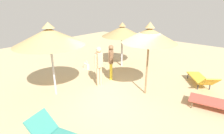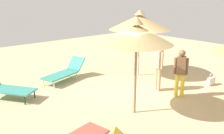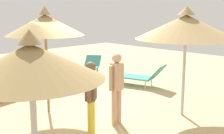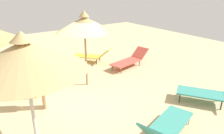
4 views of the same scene
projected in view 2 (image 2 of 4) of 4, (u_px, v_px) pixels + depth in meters
ground at (133, 98)px, 8.61m from camera, size 24.00×24.00×0.10m
parasol_umbrella_center at (140, 22)px, 10.29m from camera, size 2.61×2.61×2.89m
parasol_umbrella_back at (137, 34)px, 6.78m from camera, size 2.08×2.08×2.90m
lounge_chair_edge at (65, 72)px, 10.20m from camera, size 2.14×1.23×0.84m
lounge_chair_near_right at (6, 88)px, 8.38m from camera, size 1.66×2.02×0.77m
person_standing_near_left at (181, 70)px, 8.32m from camera, size 0.36×0.40×1.71m
person_standing_front at (158, 64)px, 8.91m from camera, size 0.25×0.44×1.79m
handbag at (211, 81)px, 9.68m from camera, size 0.40×0.18×0.50m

